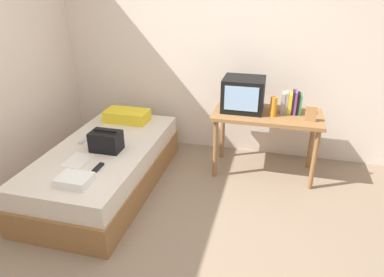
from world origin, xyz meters
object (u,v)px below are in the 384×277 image
at_px(water_bottle, 273,107).
at_px(pillow, 127,116).
at_px(book_row, 291,103).
at_px(folded_towel, 75,180).
at_px(bed, 106,167).
at_px(magazine, 78,161).
at_px(picture_frame, 311,114).
at_px(remote_silver, 83,141).
at_px(tv, 243,94).
at_px(remote_dark, 98,167).
at_px(handbag, 106,141).
at_px(desk, 267,121).

bearing_deg(water_bottle, pillow, 178.36).
relative_size(book_row, folded_towel, 0.88).
height_order(bed, magazine, magazine).
relative_size(picture_frame, remote_silver, 1.13).
relative_size(tv, picture_frame, 2.69).
bearing_deg(magazine, picture_frame, 23.91).
relative_size(pillow, remote_dark, 3.31).
distance_m(remote_dark, folded_towel, 0.29).
bearing_deg(bed, magazine, -104.95).
height_order(handbag, remote_silver, handbag).
xyz_separation_m(bed, handbag, (0.07, -0.07, 0.34)).
relative_size(desk, remote_silver, 8.06).
relative_size(magazine, remote_dark, 1.86).
xyz_separation_m(remote_silver, folded_towel, (0.36, -0.75, 0.03)).
distance_m(pillow, remote_dark, 1.15).
bearing_deg(handbag, pillow, 98.89).
bearing_deg(handbag, picture_frame, 18.78).
height_order(tv, handbag, tv).
height_order(remote_dark, folded_towel, folded_towel).
bearing_deg(remote_silver, tv, 24.27).
height_order(desk, water_bottle, water_bottle).
relative_size(magazine, folded_towel, 1.04).
bearing_deg(tv, desk, -6.78).
height_order(bed, pillow, pillow).
height_order(book_row, magazine, book_row).
relative_size(remote_dark, remote_silver, 1.08).
xyz_separation_m(bed, book_row, (1.84, 0.81, 0.60)).
relative_size(pillow, remote_silver, 3.58).
distance_m(tv, magazine, 1.85).
distance_m(picture_frame, magazine, 2.34).
relative_size(desk, handbag, 3.87).
distance_m(bed, remote_dark, 0.52).
height_order(remote_silver, folded_towel, folded_towel).
bearing_deg(desk, remote_silver, -159.92).
distance_m(pillow, handbag, 0.78).
xyz_separation_m(tv, water_bottle, (0.33, -0.11, -0.08)).
xyz_separation_m(bed, picture_frame, (2.03, 0.60, 0.57)).
distance_m(book_row, folded_towel, 2.32).
bearing_deg(picture_frame, tv, 166.84).
distance_m(desk, tv, 0.39).
height_order(tv, water_bottle, tv).
height_order(bed, remote_dark, remote_dark).
relative_size(remote_dark, folded_towel, 0.56).
bearing_deg(picture_frame, water_bottle, 171.24).
bearing_deg(remote_silver, desk, 20.08).
distance_m(water_bottle, picture_frame, 0.38).
height_order(bed, picture_frame, picture_frame).
distance_m(tv, remote_dark, 1.71).
bearing_deg(tv, water_bottle, -17.94).
height_order(desk, remote_silver, desk).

